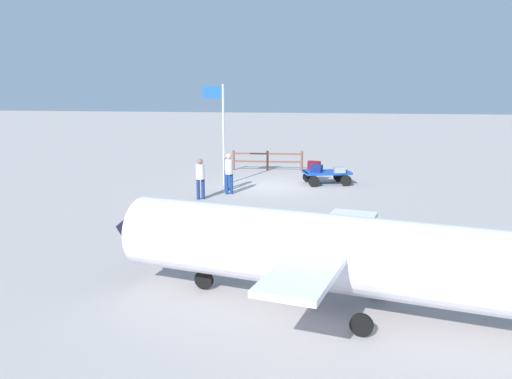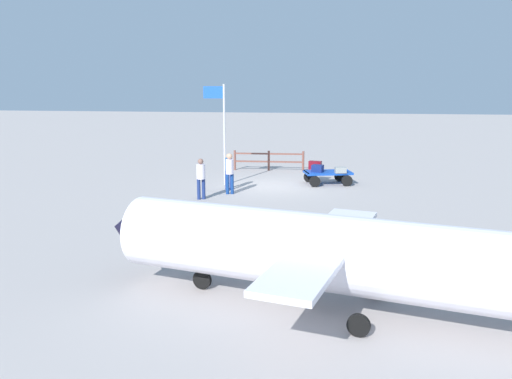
# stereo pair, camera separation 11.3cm
# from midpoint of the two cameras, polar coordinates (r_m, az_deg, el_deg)

# --- Properties ---
(ground_plane) EXTENTS (120.00, 120.00, 0.00)m
(ground_plane) POSITION_cam_midpoint_polar(r_m,az_deg,el_deg) (23.75, 1.59, 0.37)
(ground_plane) COLOR #A89F9C
(luggage_cart) EXTENTS (2.37, 1.80, 0.60)m
(luggage_cart) POSITION_cam_midpoint_polar(r_m,az_deg,el_deg) (24.37, 7.58, 1.65)
(luggage_cart) COLOR #1544AE
(luggage_cart) RESTS_ON ground
(suitcase_navy) EXTENTS (0.56, 0.40, 0.27)m
(suitcase_navy) POSITION_cam_midpoint_polar(r_m,az_deg,el_deg) (24.01, 9.01, 2.14)
(suitcase_navy) COLOR gray
(suitcase_navy) RESTS_ON luggage_cart
(suitcase_tan) EXTENTS (0.63, 0.41, 0.40)m
(suitcase_tan) POSITION_cam_midpoint_polar(r_m,az_deg,el_deg) (24.80, 6.26, 2.66)
(suitcase_tan) COLOR maroon
(suitcase_tan) RESTS_ON luggage_cart
(suitcase_maroon) EXTENTS (0.58, 0.52, 0.33)m
(suitcase_maroon) POSITION_cam_midpoint_polar(r_m,az_deg,el_deg) (24.10, 6.54, 2.32)
(suitcase_maroon) COLOR navy
(suitcase_maroon) RESTS_ON luggage_cart
(worker_lead) EXTENTS (0.47, 0.47, 1.66)m
(worker_lead) POSITION_cam_midpoint_polar(r_m,az_deg,el_deg) (21.00, -6.28, 1.53)
(worker_lead) COLOR navy
(worker_lead) RESTS_ON ground
(worker_trailing) EXTENTS (0.34, 0.34, 1.60)m
(worker_trailing) POSITION_cam_midpoint_polar(r_m,az_deg,el_deg) (22.86, -3.25, 2.22)
(worker_trailing) COLOR navy
(worker_trailing) RESTS_ON ground
(worker_supervisor) EXTENTS (0.41, 0.41, 1.74)m
(worker_supervisor) POSITION_cam_midpoint_polar(r_m,az_deg,el_deg) (21.91, -3.13, 2.10)
(worker_supervisor) COLOR navy
(worker_supervisor) RESTS_ON ground
(airplane_near) EXTENTS (9.81, 5.97, 3.22)m
(airplane_near) POSITION_cam_midpoint_polar(r_m,az_deg,el_deg) (10.84, 6.03, -6.63)
(airplane_near) COLOR white
(airplane_near) RESTS_ON ground
(flagpole) EXTENTS (0.99, 0.11, 4.58)m
(flagpole) POSITION_cam_midpoint_polar(r_m,az_deg,el_deg) (23.75, -4.01, 7.04)
(flagpole) COLOR silver
(flagpole) RESTS_ON ground
(wooden_fence) EXTENTS (3.80, 0.28, 1.07)m
(wooden_fence) POSITION_cam_midpoint_polar(r_m,az_deg,el_deg) (27.94, 1.16, 3.34)
(wooden_fence) COLOR brown
(wooden_fence) RESTS_ON ground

